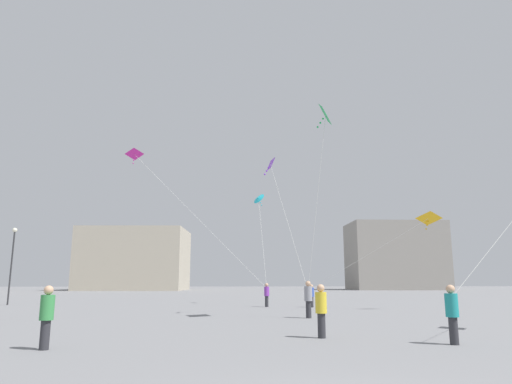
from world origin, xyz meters
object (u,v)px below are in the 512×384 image
at_px(kite_emerald_delta, 326,117).
at_px(building_centre_hall, 135,260).
at_px(kite_amber_delta, 426,220).
at_px(kite_violet_delta, 270,167).
at_px(person_in_teal, 452,312).
at_px(person_in_green, 47,314).
at_px(person_in_yellow, 321,308).
at_px(person_in_grey, 308,298).
at_px(kite_magenta_delta, 139,159).
at_px(building_right_hall, 395,256).
at_px(person_in_blue, 312,295).
at_px(kite_cyan_diamond, 259,199).
at_px(lamppost_east, 12,254).
at_px(person_in_purple, 267,294).

distance_m(kite_emerald_delta, building_centre_hall, 76.63).
bearing_deg(kite_amber_delta, kite_violet_delta, -160.97).
relative_size(person_in_teal, kite_emerald_delta, 0.18).
xyz_separation_m(person_in_green, person_in_yellow, (7.95, 1.98, 0.01)).
xyz_separation_m(person_in_grey, kite_amber_delta, (8.82, 5.32, 4.69)).
height_order(person_in_grey, kite_magenta_delta, kite_magenta_delta).
height_order(person_in_green, building_centre_hall, building_centre_hall).
relative_size(kite_magenta_delta, building_right_hall, 0.55).
relative_size(person_in_grey, kite_emerald_delta, 0.20).
bearing_deg(person_in_green, person_in_yellow, 51.11).
distance_m(person_in_yellow, building_centre_hall, 82.54).
xyz_separation_m(person_in_blue, kite_magenta_delta, (-12.90, 2.76, 10.33)).
height_order(kite_magenta_delta, building_right_hall, building_right_hall).
xyz_separation_m(person_in_green, kite_emerald_delta, (9.87, 8.60, 9.07)).
bearing_deg(person_in_grey, kite_magenta_delta, -172.29).
relative_size(person_in_blue, person_in_grey, 0.87).
relative_size(kite_cyan_diamond, building_centre_hall, 0.36).
distance_m(person_in_green, kite_magenta_delta, 24.44).
distance_m(kite_magenta_delta, kite_emerald_delta, 17.93).
bearing_deg(person_in_yellow, lamppost_east, 161.09).
height_order(person_in_purple, kite_violet_delta, kite_violet_delta).
relative_size(kite_magenta_delta, kite_emerald_delta, 1.16).
xyz_separation_m(person_in_blue, person_in_green, (-11.04, -19.34, 0.06)).
xyz_separation_m(kite_cyan_diamond, lamppost_east, (-19.25, 0.32, -4.56)).
height_order(person_in_green, kite_emerald_delta, kite_emerald_delta).
bearing_deg(person_in_grey, person_in_green, -76.45).
bearing_deg(kite_amber_delta, person_in_grey, -148.92).
relative_size(kite_cyan_diamond, building_right_hall, 0.39).
xyz_separation_m(person_in_teal, building_right_hall, (29.99, 82.15, 6.04)).
xyz_separation_m(person_in_purple, person_in_teal, (3.49, -19.91, 0.03)).
distance_m(person_in_purple, lamppost_east, 20.16).
xyz_separation_m(person_in_grey, lamppost_east, (-20.61, 14.17, 2.88)).
height_order(building_right_hall, lamppost_east, building_right_hall).
bearing_deg(person_in_green, kite_violet_delta, 94.95).
height_order(building_centre_hall, lamppost_east, building_centre_hall).
xyz_separation_m(building_centre_hall, building_right_hall, (54.00, 0.54, 0.95)).
relative_size(kite_magenta_delta, kite_amber_delta, 1.41).
height_order(person_in_green, person_in_purple, person_in_green).
height_order(person_in_grey, lamppost_east, lamppost_east).
bearing_deg(person_in_green, kite_cyan_diamond, 109.27).
xyz_separation_m(person_in_blue, person_in_yellow, (-3.08, -17.36, 0.07)).
height_order(person_in_blue, kite_violet_delta, kite_violet_delta).
bearing_deg(person_in_purple, person_in_blue, 132.61).
bearing_deg(person_in_grey, building_centre_hall, 162.43).
bearing_deg(kite_violet_delta, person_in_green, -122.19).
relative_size(person_in_green, kite_cyan_diamond, 0.22).
xyz_separation_m(kite_magenta_delta, kite_cyan_diamond, (9.55, 1.75, -2.75)).
bearing_deg(building_right_hall, person_in_yellow, -112.62).
relative_size(person_in_purple, lamppost_east, 0.28).
xyz_separation_m(person_in_blue, kite_violet_delta, (-3.67, -7.64, 7.25)).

